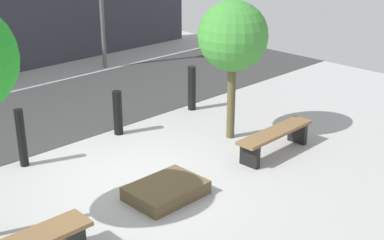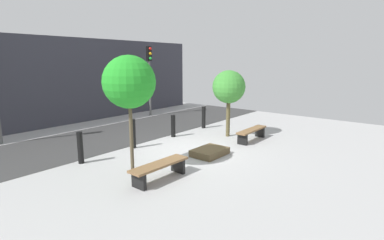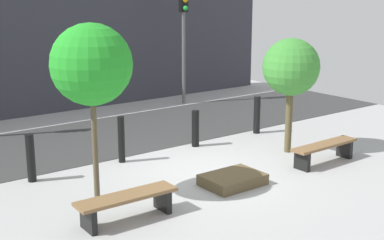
{
  "view_description": "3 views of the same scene",
  "coord_description": "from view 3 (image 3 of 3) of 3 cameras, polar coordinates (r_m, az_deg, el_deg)",
  "views": [
    {
      "loc": [
        -4.92,
        -6.45,
        4.16
      ],
      "look_at": [
        0.5,
        -0.94,
        1.18
      ],
      "focal_mm": 50.0,
      "sensor_mm": 36.0,
      "label": 1
    },
    {
      "loc": [
        -7.76,
        -6.41,
        3.1
      ],
      "look_at": [
        -0.25,
        -0.31,
        1.16
      ],
      "focal_mm": 28.0,
      "sensor_mm": 36.0,
      "label": 2
    },
    {
      "loc": [
        -6.67,
        -8.4,
        3.79
      ],
      "look_at": [
        -0.6,
        -0.32,
        1.31
      ],
      "focal_mm": 50.0,
      "sensor_mm": 36.0,
      "label": 3
    }
  ],
  "objects": [
    {
      "name": "bollard_right",
      "position": [
        14.46,
        6.94,
        0.55
      ],
      "size": [
        0.18,
        0.18,
        1.01
      ],
      "primitive_type": "cylinder",
      "color": "black",
      "rests_on": "ground"
    },
    {
      "name": "bollard_far_left",
      "position": [
        11.23,
        -16.83,
        -3.91
      ],
      "size": [
        0.17,
        0.17,
        0.98
      ],
      "primitive_type": "cylinder",
      "color": "black",
      "rests_on": "ground"
    },
    {
      "name": "traffic_light_mid_west",
      "position": [
        17.9,
        -0.88,
        10.1
      ],
      "size": [
        0.28,
        0.27,
        3.84
      ],
      "color": "#5B5B5B",
      "rests_on": "ground"
    },
    {
      "name": "ground_plane",
      "position": [
        11.37,
        1.47,
        -5.69
      ],
      "size": [
        18.0,
        18.0,
        0.0
      ],
      "primitive_type": "plane",
      "color": "#A7A7A7"
    },
    {
      "name": "bollard_center",
      "position": [
        13.16,
        0.37,
        -0.92
      ],
      "size": [
        0.18,
        0.18,
        0.9
      ],
      "primitive_type": "cylinder",
      "color": "black",
      "rests_on": "ground"
    },
    {
      "name": "road_strip",
      "position": [
        14.47,
        -8.08,
        -1.53
      ],
      "size": [
        18.0,
        3.78,
        0.01
      ],
      "primitive_type": "cube",
      "color": "#363636",
      "rests_on": "ground"
    },
    {
      "name": "building_facade",
      "position": [
        17.39,
        -14.28,
        7.75
      ],
      "size": [
        16.2,
        0.5,
        4.18
      ],
      "primitive_type": "cube",
      "color": "#33333D",
      "rests_on": "ground"
    },
    {
      "name": "bench_left",
      "position": [
        9.11,
        -6.96,
        -8.66
      ],
      "size": [
        1.78,
        0.48,
        0.46
      ],
      "rotation": [
        0.0,
        0.0,
        -0.02
      ],
      "color": "black",
      "rests_on": "ground"
    },
    {
      "name": "bench_right",
      "position": [
        12.26,
        13.95,
        -3.02
      ],
      "size": [
        1.84,
        0.41,
        0.46
      ],
      "rotation": [
        0.0,
        0.0,
        0.02
      ],
      "color": "black",
      "rests_on": "ground"
    },
    {
      "name": "planter_bed",
      "position": [
        10.71,
        4.36,
        -6.36
      ],
      "size": [
        1.18,
        0.85,
        0.22
      ],
      "primitive_type": "cube",
      "color": "brown",
      "rests_on": "ground"
    },
    {
      "name": "tree_behind_left_bench",
      "position": [
        9.48,
        -10.69,
        5.78
      ],
      "size": [
        1.45,
        1.45,
        3.24
      ],
      "color": "brown",
      "rests_on": "ground"
    },
    {
      "name": "tree_behind_right_bench",
      "position": [
        12.6,
        10.52,
        5.49
      ],
      "size": [
        1.33,
        1.33,
        2.71
      ],
      "color": "brown",
      "rests_on": "ground"
    },
    {
      "name": "bollard_left",
      "position": [
        12.04,
        -7.54,
        -2.07
      ],
      "size": [
        0.15,
        0.15,
        1.06
      ],
      "primitive_type": "cylinder",
      "color": "black",
      "rests_on": "ground"
    }
  ]
}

